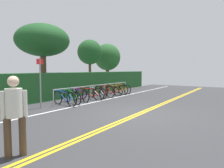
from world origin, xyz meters
name	(u,v)px	position (x,y,z in m)	size (l,w,h in m)	color
ground_plane	(139,115)	(0.00, 0.00, -0.03)	(29.82, 11.15, 0.05)	#353538
centre_line_yellow_inner	(141,114)	(0.00, -0.08, 0.00)	(26.84, 0.10, 0.00)	gold
centre_line_yellow_outer	(137,114)	(0.00, 0.08, 0.00)	(26.84, 0.10, 0.00)	gold
bike_lane_stripe_white	(79,106)	(0.00, 3.24, 0.00)	(26.84, 0.12, 0.00)	white
bike_rack	(98,88)	(2.49, 4.01, 0.61)	(6.81, 0.05, 0.83)	#9EA0A5
bicycle_0	(65,98)	(-0.31, 3.89, 0.35)	(0.46, 1.81, 0.75)	black
bicycle_1	(72,97)	(0.28, 3.98, 0.33)	(0.58, 1.70, 0.71)	black
bicycle_2	(80,95)	(1.07, 4.14, 0.33)	(0.58, 1.72, 0.71)	black
bicycle_3	(90,94)	(1.71, 3.98, 0.35)	(0.67, 1.75, 0.75)	black
bicycle_4	(97,93)	(2.51, 4.09, 0.32)	(0.46, 1.70, 0.68)	black
bicycle_5	(104,91)	(3.22, 4.05, 0.36)	(0.46, 1.81, 0.78)	black
bicycle_6	(111,91)	(3.96, 4.04, 0.32)	(0.51, 1.69, 0.69)	black
bicycle_7	(116,89)	(4.70, 4.11, 0.34)	(0.65, 1.73, 0.73)	black
bicycle_8	(122,89)	(5.38, 4.00, 0.34)	(0.56, 1.71, 0.73)	black
pedestrian	(14,111)	(-4.85, 0.36, 0.94)	(0.44, 0.32, 1.63)	#4C3826
sign_post_near	(40,78)	(-1.41, 4.25, 1.38)	(0.36, 0.08, 2.29)	gray
hedge_backdrop	(87,83)	(3.99, 6.17, 0.78)	(15.76, 1.31, 1.56)	#1C4C21
tree_mid	(43,41)	(0.95, 7.16, 3.55)	(3.31, 3.31, 4.59)	brown
tree_far_right	(90,52)	(6.37, 7.92, 3.26)	(2.14, 2.14, 4.36)	brown
tree_extra	(107,57)	(9.63, 8.33, 3.00)	(2.65, 2.65, 4.39)	brown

